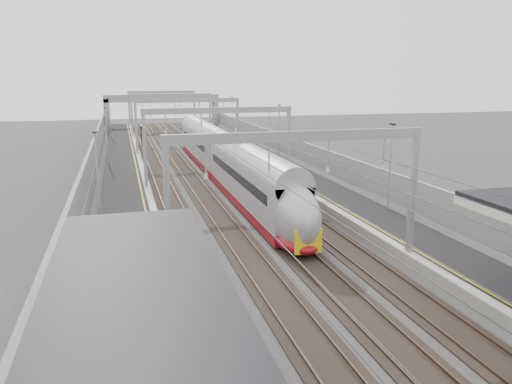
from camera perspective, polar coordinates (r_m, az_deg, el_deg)
platform_left at (r=46.18m, az=-14.66°, el=0.56°), size 4.00×120.00×1.00m
platform_right at (r=48.93m, az=4.40°, el=1.62°), size 4.00×120.00×1.00m
tracks at (r=46.99m, az=-4.85°, el=0.58°), size 11.40×140.00×0.20m
overhead_line at (r=52.59m, az=-6.30°, el=8.58°), size 13.00×140.00×6.60m
overbridge at (r=100.63m, az=-10.69°, el=9.99°), size 22.00×2.20×6.90m
wall_left at (r=46.07m, az=-18.72°, el=1.66°), size 0.30×120.00×3.20m
wall_right at (r=49.88m, az=7.89°, el=3.04°), size 0.30×120.00×3.20m
train at (r=47.59m, az=-3.27°, el=3.12°), size 2.52×45.96×4.00m
signal_green at (r=76.14m, az=-12.98°, el=6.83°), size 0.32×0.32×3.48m
signal_red_near at (r=66.53m, az=-5.29°, el=6.27°), size 0.32×0.32×3.48m
signal_red_far at (r=77.98m, az=-5.15°, el=7.24°), size 0.32×0.32×3.48m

